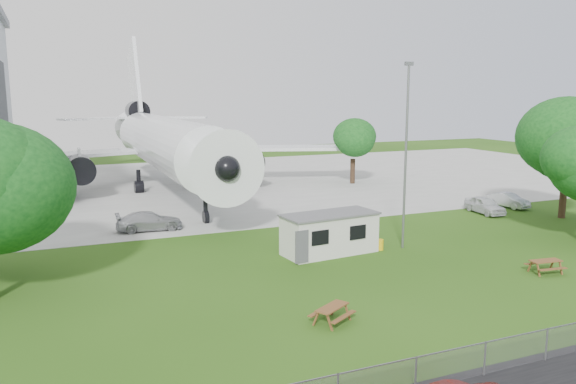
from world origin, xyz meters
name	(u,v)px	position (x,y,z in m)	size (l,w,h in m)	color
ground	(337,295)	(0.00, 0.00, 0.00)	(160.00, 160.00, 0.00)	#38611A
concrete_apron	(179,185)	(0.00, 38.00, 0.01)	(120.00, 46.00, 0.03)	#B7B7B2
airliner	(163,141)	(-2.00, 35.86, 5.27)	(46.36, 47.73, 17.69)	white
site_cabin	(330,233)	(3.13, 6.96, 1.31)	(6.87, 3.33, 2.62)	silver
picnic_west	(332,323)	(-1.88, -3.08, 0.00)	(1.80, 1.50, 0.76)	brown
picnic_east	(545,273)	(12.62, -1.52, 0.00)	(1.80, 1.50, 0.76)	brown
fence	(462,381)	(0.00, -9.50, 0.00)	(58.00, 0.04, 1.30)	gray
lamp_mast	(406,158)	(8.20, 6.20, 6.00)	(0.16, 0.16, 12.00)	slate
tree_east_back	(568,143)	(25.69, 8.87, 6.25)	(7.88, 7.88, 10.20)	#382619
tree_far_apron	(353,141)	(18.70, 31.63, 4.87)	(5.65, 5.65, 7.71)	#382619
car_ne_hatch	(485,205)	(21.00, 12.69, 0.71)	(1.69, 4.20, 1.43)	silver
car_ne_sedan	(508,200)	(24.83, 13.95, 0.65)	(1.37, 3.92, 1.29)	#B8BBC0
car_apron_van	(149,221)	(-6.55, 17.68, 0.71)	(1.98, 4.87, 1.41)	#A6A7AC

